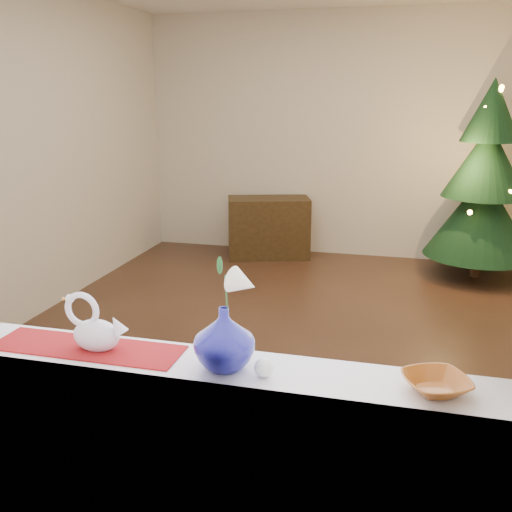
{
  "coord_description": "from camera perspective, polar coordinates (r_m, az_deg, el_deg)",
  "views": [
    {
      "loc": [
        0.68,
        -4.04,
        1.79
      ],
      "look_at": [
        -0.0,
        -1.4,
        1.03
      ],
      "focal_mm": 40.0,
      "sensor_mm": 36.0,
      "label": 1
    }
  ],
  "objects": [
    {
      "name": "window_frame",
      "position": [
        1.71,
        -9.09,
        12.38
      ],
      "size": [
        2.22,
        0.06,
        1.6
      ],
      "primitive_type": null,
      "color": "white",
      "rests_on": "windowsill"
    },
    {
      "name": "window_apron",
      "position": [
        2.19,
        -7.45,
        -22.67
      ],
      "size": [
        2.2,
        0.08,
        0.88
      ],
      "primitive_type": "cube",
      "color": "white",
      "rests_on": "ground"
    },
    {
      "name": "wall_front",
      "position": [
        1.74,
        -8.99,
        0.73
      ],
      "size": [
        4.5,
        0.1,
        2.7
      ],
      "primitive_type": "cube",
      "color": "beige",
      "rests_on": "ground"
    },
    {
      "name": "side_table",
      "position": [
        6.54,
        1.26,
        2.87
      ],
      "size": [
        1.01,
        0.71,
        0.68
      ],
      "primitive_type": "cube",
      "rotation": [
        0.0,
        0.0,
        0.31
      ],
      "color": "black",
      "rests_on": "ground"
    },
    {
      "name": "windowsill",
      "position": [
        2.01,
        -6.96,
        -10.8
      ],
      "size": [
        2.2,
        0.26,
        0.04
      ],
      "primitive_type": "cube",
      "color": "white",
      "rests_on": "window_apron"
    },
    {
      "name": "ground",
      "position": [
        4.47,
        4.55,
        -8.0
      ],
      "size": [
        5.0,
        5.0,
        0.0
      ],
      "primitive_type": "plane",
      "color": "#392217",
      "rests_on": "ground"
    },
    {
      "name": "amber_dish",
      "position": [
        1.87,
        17.57,
        -12.22
      ],
      "size": [
        0.22,
        0.22,
        0.04
      ],
      "primitive_type": "imported",
      "rotation": [
        0.0,
        0.0,
        0.43
      ],
      "color": "#9A4D17",
      "rests_on": "windowsill"
    },
    {
      "name": "paperweight",
      "position": [
        1.87,
        0.8,
        -11.1
      ],
      "size": [
        0.06,
        0.06,
        0.06
      ],
      "primitive_type": "sphere",
      "rotation": [
        0.0,
        0.0,
        0.0
      ],
      "color": "white",
      "rests_on": "windowsill"
    },
    {
      "name": "swan",
      "position": [
        2.1,
        -15.75,
        -6.52
      ],
      "size": [
        0.26,
        0.18,
        0.2
      ],
      "primitive_type": null,
      "rotation": [
        0.0,
        0.0,
        0.34
      ],
      "color": "silver",
      "rests_on": "windowsill"
    },
    {
      "name": "xmas_tree",
      "position": [
        6.1,
        21.9,
        6.95
      ],
      "size": [
        1.27,
        1.27,
        1.97
      ],
      "primitive_type": null,
      "rotation": [
        0.0,
        0.0,
        -0.2
      ],
      "color": "black",
      "rests_on": "ground"
    },
    {
      "name": "wall_left",
      "position": [
        5.01,
        -21.71,
        9.53
      ],
      "size": [
        0.1,
        5.0,
        2.7
      ],
      "primitive_type": "cube",
      "color": "beige",
      "rests_on": "ground"
    },
    {
      "name": "blue_vase",
      "position": [
        1.89,
        -3.2,
        -7.75
      ],
      "size": [
        0.3,
        0.3,
        0.24
      ],
      "primitive_type": "imported",
      "rotation": [
        0.0,
        0.0,
        0.38
      ],
      "color": "navy",
      "rests_on": "windowsill"
    },
    {
      "name": "runner",
      "position": [
        2.16,
        -16.53,
        -8.77
      ],
      "size": [
        0.7,
        0.2,
        0.01
      ],
      "primitive_type": "cube",
      "color": "maroon",
      "rests_on": "windowsill"
    },
    {
      "name": "wall_back",
      "position": [
        6.59,
        8.69,
        11.66
      ],
      "size": [
        4.5,
        0.1,
        2.7
      ],
      "primitive_type": "cube",
      "color": "beige",
      "rests_on": "ground"
    },
    {
      "name": "lily",
      "position": [
        1.82,
        -3.31,
        -1.55
      ],
      "size": [
        0.14,
        0.08,
        0.18
      ],
      "primitive_type": null,
      "color": "white",
      "rests_on": "blue_vase"
    }
  ]
}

